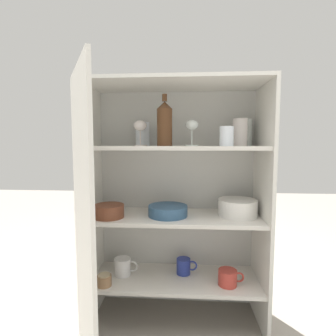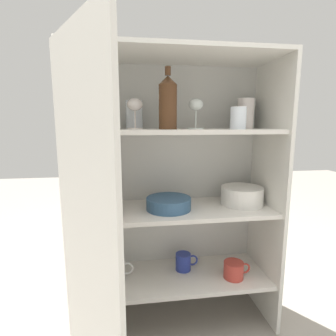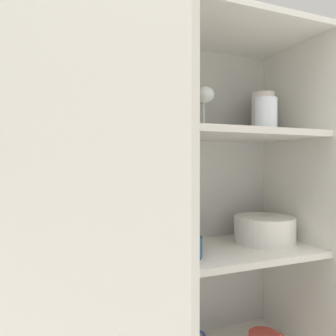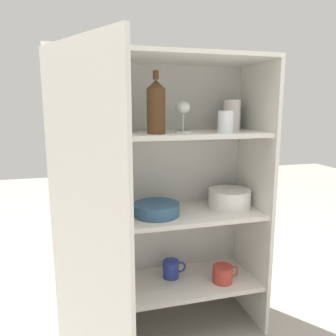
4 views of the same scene
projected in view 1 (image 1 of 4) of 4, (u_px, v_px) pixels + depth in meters
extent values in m
cube|color=silver|center=(176.00, 199.00, 1.59)|extent=(0.94, 0.02, 1.28)
cube|color=white|center=(92.00, 205.00, 1.45)|extent=(0.02, 0.37, 1.28)
cube|color=white|center=(262.00, 208.00, 1.39)|extent=(0.02, 0.37, 1.28)
cube|color=white|center=(175.00, 84.00, 1.36)|extent=(0.94, 0.37, 0.02)
cube|color=silver|center=(175.00, 279.00, 1.46)|extent=(0.91, 0.33, 0.02)
cube|color=silver|center=(175.00, 217.00, 1.42)|extent=(0.91, 0.33, 0.02)
cube|color=silver|center=(175.00, 148.00, 1.39)|extent=(0.91, 0.33, 0.02)
cube|color=silver|center=(83.00, 228.00, 1.06)|extent=(0.25, 0.42, 1.28)
cylinder|color=silver|center=(240.00, 132.00, 1.39)|extent=(0.08, 0.08, 0.14)
cylinder|color=white|center=(227.00, 136.00, 1.27)|extent=(0.07, 0.07, 0.10)
cylinder|color=white|center=(143.00, 134.00, 1.49)|extent=(0.08, 0.08, 0.13)
cylinder|color=white|center=(246.00, 133.00, 1.46)|extent=(0.07, 0.07, 0.15)
cylinder|color=silver|center=(140.00, 145.00, 1.40)|extent=(0.07, 0.07, 0.01)
cylinder|color=silver|center=(140.00, 138.00, 1.40)|extent=(0.01, 0.01, 0.07)
ellipsoid|color=silver|center=(140.00, 126.00, 1.39)|extent=(0.07, 0.07, 0.06)
cylinder|color=white|center=(192.00, 145.00, 1.37)|extent=(0.07, 0.07, 0.01)
cylinder|color=white|center=(192.00, 137.00, 1.37)|extent=(0.01, 0.01, 0.08)
ellipsoid|color=white|center=(192.00, 125.00, 1.36)|extent=(0.07, 0.07, 0.05)
cylinder|color=#4C2D19|center=(165.00, 128.00, 1.31)|extent=(0.08, 0.08, 0.18)
cone|color=#4C2D19|center=(165.00, 105.00, 1.30)|extent=(0.08, 0.08, 0.04)
cylinder|color=#4C2D19|center=(165.00, 98.00, 1.30)|extent=(0.02, 0.02, 0.04)
cylinder|color=white|center=(237.00, 215.00, 1.41)|extent=(0.21, 0.21, 0.01)
cylinder|color=white|center=(237.00, 213.00, 1.41)|extent=(0.21, 0.21, 0.01)
cylinder|color=white|center=(238.00, 212.00, 1.41)|extent=(0.21, 0.21, 0.01)
cylinder|color=white|center=(238.00, 210.00, 1.41)|extent=(0.21, 0.21, 0.01)
cylinder|color=white|center=(238.00, 208.00, 1.41)|extent=(0.21, 0.21, 0.01)
cylinder|color=white|center=(238.00, 207.00, 1.41)|extent=(0.21, 0.21, 0.01)
cylinder|color=white|center=(238.00, 205.00, 1.41)|extent=(0.21, 0.21, 0.01)
cylinder|color=white|center=(238.00, 204.00, 1.41)|extent=(0.21, 0.21, 0.01)
cylinder|color=white|center=(238.00, 202.00, 1.41)|extent=(0.21, 0.21, 0.01)
cylinder|color=white|center=(238.00, 200.00, 1.41)|extent=(0.21, 0.21, 0.01)
cylinder|color=#33567A|center=(168.00, 211.00, 1.41)|extent=(0.21, 0.21, 0.06)
torus|color=#33567A|center=(168.00, 206.00, 1.41)|extent=(0.21, 0.21, 0.01)
cylinder|color=brown|center=(109.00, 211.00, 1.38)|extent=(0.16, 0.16, 0.07)
torus|color=brown|center=(109.00, 206.00, 1.38)|extent=(0.16, 0.16, 0.01)
cylinder|color=white|center=(123.00, 267.00, 1.48)|extent=(0.09, 0.09, 0.10)
torus|color=white|center=(132.00, 266.00, 1.48)|extent=(0.06, 0.01, 0.06)
cylinder|color=#BC3D33|center=(228.00, 278.00, 1.37)|extent=(0.10, 0.10, 0.08)
torus|color=#BC3D33|center=(239.00, 277.00, 1.37)|extent=(0.05, 0.01, 0.05)
cylinder|color=#283893|center=(183.00, 266.00, 1.49)|extent=(0.08, 0.08, 0.09)
torus|color=#283893|center=(192.00, 266.00, 1.49)|extent=(0.06, 0.01, 0.06)
cylinder|color=#99704C|center=(104.00, 281.00, 1.37)|extent=(0.08, 0.08, 0.05)
cylinder|color=tan|center=(104.00, 275.00, 1.37)|extent=(0.06, 0.06, 0.01)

